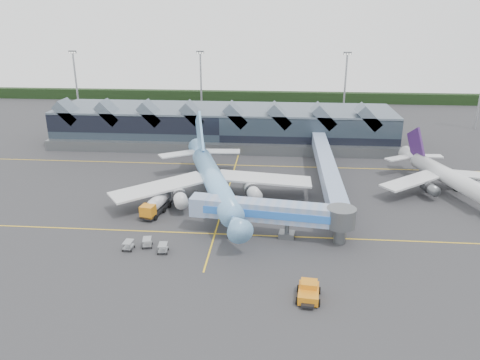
# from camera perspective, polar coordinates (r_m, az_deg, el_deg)

# --- Properties ---
(ground) EXTENTS (260.00, 260.00, 0.00)m
(ground) POSITION_cam_1_polar(r_m,az_deg,el_deg) (83.78, -2.34, -4.13)
(ground) COLOR #2B2B2D
(ground) RESTS_ON ground
(taxi_stripes) EXTENTS (120.00, 60.00, 0.01)m
(taxi_stripes) POSITION_cam_1_polar(r_m,az_deg,el_deg) (92.93, -1.59, -1.62)
(taxi_stripes) COLOR yellow
(taxi_stripes) RESTS_ON ground
(tree_line_far) EXTENTS (260.00, 4.00, 4.00)m
(tree_line_far) POSITION_cam_1_polar(r_m,az_deg,el_deg) (188.88, 1.78, 10.15)
(tree_line_far) COLOR black
(tree_line_far) RESTS_ON ground
(terminal) EXTENTS (90.00, 22.25, 12.52)m
(terminal) POSITION_cam_1_polar(r_m,az_deg,el_deg) (127.52, -2.04, 6.67)
(terminal) COLOR black
(terminal) RESTS_ON ground
(light_masts) EXTENTS (132.40, 42.56, 22.45)m
(light_masts) POSITION_cam_1_polar(r_m,az_deg,el_deg) (140.80, 9.47, 10.84)
(light_masts) COLOR #93969B
(light_masts) RESTS_ON ground
(main_airliner) EXTENTS (37.19, 43.81, 14.42)m
(main_airliner) POSITION_cam_1_polar(r_m,az_deg,el_deg) (88.30, -3.30, 0.11)
(main_airliner) COLOR #6B9AD8
(main_airliner) RESTS_ON ground
(regional_jet) EXTENTS (27.77, 31.05, 10.86)m
(regional_jet) POSITION_cam_1_polar(r_m,az_deg,el_deg) (101.10, 23.80, 0.51)
(regional_jet) COLOR silver
(regional_jet) RESTS_ON ground
(jet_bridge) EXTENTS (26.23, 7.13, 5.95)m
(jet_bridge) POSITION_cam_1_polar(r_m,az_deg,el_deg) (74.10, 4.95, -4.05)
(jet_bridge) COLOR #7493C2
(jet_bridge) RESTS_ON ground
(fuel_truck) EXTENTS (4.01, 9.33, 3.11)m
(fuel_truck) POSITION_cam_1_polar(r_m,az_deg,el_deg) (84.88, -10.09, -2.83)
(fuel_truck) COLOR black
(fuel_truck) RESTS_ON ground
(pushback_tug) EXTENTS (3.30, 4.88, 2.07)m
(pushback_tug) POSITION_cam_1_polar(r_m,az_deg,el_deg) (60.92, 8.35, -13.36)
(pushback_tug) COLOR orange
(pushback_tug) RESTS_ON ground
(baggage_carts) EXTENTS (6.83, 3.67, 1.38)m
(baggage_carts) POSITION_cam_1_polar(r_m,az_deg,el_deg) (72.82, -11.36, -7.77)
(baggage_carts) COLOR #94979C
(baggage_carts) RESTS_ON ground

